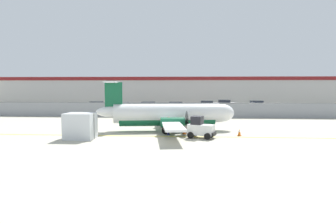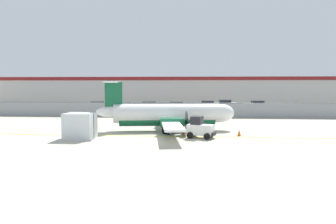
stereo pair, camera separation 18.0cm
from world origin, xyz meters
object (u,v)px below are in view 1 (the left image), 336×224
at_px(parked_car_4, 208,105).
at_px(parked_car_5, 225,104).
at_px(ground_crew_worker, 168,125).
at_px(parked_car_6, 256,105).
at_px(baggage_tug, 200,128).
at_px(traffic_cone_near_right, 239,132).
at_px(commuter_airplane, 170,115).
at_px(parked_car_0, 96,106).
at_px(parked_car_2, 148,106).
at_px(traffic_cone_near_left, 184,131).
at_px(parked_car_3, 175,106).
at_px(parked_car_1, 121,107).
at_px(cargo_container, 80,126).

bearing_deg(parked_car_4, parked_car_5, 53.43).
xyz_separation_m(ground_crew_worker, parked_car_6, (14.35, 29.86, -0.06)).
bearing_deg(baggage_tug, parked_car_4, 104.95).
bearing_deg(traffic_cone_near_right, commuter_airplane, 158.17).
relative_size(baggage_tug, parked_car_0, 0.59).
height_order(parked_car_0, parked_car_4, same).
xyz_separation_m(commuter_airplane, parked_car_2, (-5.38, 22.25, -0.71)).
xyz_separation_m(ground_crew_worker, traffic_cone_near_left, (1.43, 0.66, -0.64)).
bearing_deg(ground_crew_worker, parked_car_3, -111.77).
bearing_deg(commuter_airplane, traffic_cone_near_left, -60.43).
distance_m(parked_car_1, parked_car_5, 20.86).
height_order(traffic_cone_near_left, parked_car_3, parked_car_3).
distance_m(parked_car_0, parked_car_3, 14.16).
xyz_separation_m(traffic_cone_near_right, parked_car_1, (-16.07, 22.81, 0.58)).
bearing_deg(baggage_tug, commuter_airplane, 146.01).
height_order(commuter_airplane, parked_car_2, commuter_airplane).
height_order(commuter_airplane, traffic_cone_near_right, commuter_airplane).
bearing_deg(traffic_cone_near_right, parked_car_0, 130.22).
bearing_deg(traffic_cone_near_right, parked_car_5, 85.73).
bearing_deg(parked_car_6, baggage_tug, 66.20).
relative_size(ground_crew_worker, parked_car_4, 0.39).
relative_size(cargo_container, parked_car_5, 0.57).
relative_size(parked_car_2, parked_car_5, 1.00).
bearing_deg(baggage_tug, parked_car_2, 127.10).
distance_m(ground_crew_worker, parked_car_5, 33.63).
bearing_deg(parked_car_2, parked_car_5, -149.37).
height_order(cargo_container, parked_car_0, cargo_container).
bearing_deg(commuter_airplane, traffic_cone_near_right, -30.14).
distance_m(commuter_airplane, traffic_cone_near_right, 7.09).
height_order(ground_crew_worker, traffic_cone_near_right, ground_crew_worker).
relative_size(cargo_container, parked_car_2, 0.57).
distance_m(ground_crew_worker, parked_car_0, 29.01).
relative_size(cargo_container, traffic_cone_near_right, 3.81).
relative_size(parked_car_1, parked_car_4, 0.99).
xyz_separation_m(parked_car_0, parked_car_5, (23.57, 7.46, 0.00)).
bearing_deg(baggage_tug, traffic_cone_near_left, 144.67).
bearing_deg(traffic_cone_near_right, parked_car_6, 75.14).
distance_m(ground_crew_worker, parked_car_3, 24.57).
height_order(commuter_airplane, parked_car_1, commuter_airplane).
bearing_deg(ground_crew_worker, parked_car_0, -82.60).
height_order(cargo_container, parked_car_4, cargo_container).
distance_m(ground_crew_worker, parked_car_6, 33.13).
bearing_deg(traffic_cone_near_left, parked_car_6, 66.13).
height_order(commuter_airplane, traffic_cone_near_left, commuter_airplane).
relative_size(parked_car_1, parked_car_2, 1.01).
bearing_deg(parked_car_5, ground_crew_worker, -107.93).
distance_m(traffic_cone_near_left, parked_car_0, 29.21).
bearing_deg(ground_crew_worker, cargo_container, -4.54).
bearing_deg(parked_car_3, traffic_cone_near_right, 100.03).
xyz_separation_m(traffic_cone_near_left, parked_car_6, (12.92, 29.20, 0.58)).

